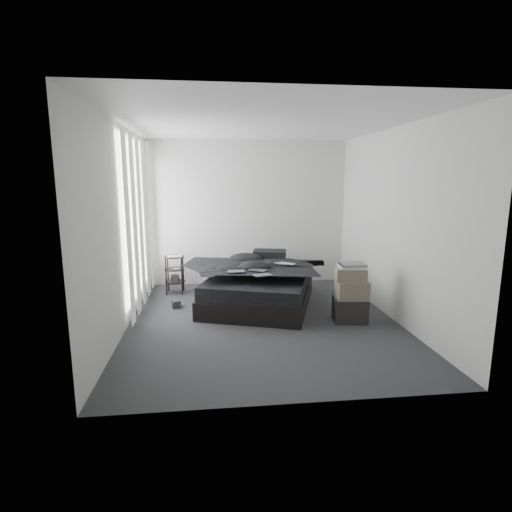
{
  "coord_description": "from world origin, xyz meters",
  "views": [
    {
      "loc": [
        -0.69,
        -5.18,
        1.9
      ],
      "look_at": [
        0.0,
        0.8,
        0.75
      ],
      "focal_mm": 28.0,
      "sensor_mm": 36.0,
      "label": 1
    }
  ],
  "objects": [
    {
      "name": "floor_books",
      "position": [
        -1.23,
        0.72,
        0.06
      ],
      "size": [
        0.17,
        0.2,
        0.12
      ],
      "primitive_type": "cube",
      "rotation": [
        0.0,
        0.0,
        0.31
      ],
      "color": "black",
      "rests_on": "floor"
    },
    {
      "name": "floor",
      "position": [
        0.0,
        0.0,
        0.0
      ],
      "size": [
        3.6,
        4.2,
        0.01
      ],
      "primitive_type": "cube",
      "color": "#313133",
      "rests_on": "ground"
    },
    {
      "name": "wall_back",
      "position": [
        0.0,
        2.1,
        1.3
      ],
      "size": [
        3.6,
        0.01,
        2.6
      ],
      "primitive_type": "cube",
      "color": "silver",
      "rests_on": "ground"
    },
    {
      "name": "laptop",
      "position": [
        0.41,
        0.65,
        0.71
      ],
      "size": [
        0.37,
        0.35,
        0.02
      ],
      "primitive_type": "imported",
      "rotation": [
        0.0,
        0.0,
        -0.64
      ],
      "color": "silver",
      "rests_on": "duvet"
    },
    {
      "name": "box_lower",
      "position": [
        1.18,
        -0.16,
        0.16
      ],
      "size": [
        0.48,
        0.4,
        0.33
      ],
      "primitive_type": "cube",
      "rotation": [
        0.0,
        0.0,
        -0.14
      ],
      "color": "black",
      "rests_on": "floor"
    },
    {
      "name": "curtain_left",
      "position": [
        -1.73,
        0.9,
        1.28
      ],
      "size": [
        0.06,
        2.12,
        2.48
      ],
      "primitive_type": "cube",
      "color": "white",
      "rests_on": "wall_left"
    },
    {
      "name": "mattress",
      "position": [
        0.05,
        0.72,
        0.37
      ],
      "size": [
        1.94,
        2.24,
        0.21
      ],
      "primitive_type": "cube",
      "rotation": [
        0.0,
        0.0,
        -0.33
      ],
      "color": "black",
      "rests_on": "bed"
    },
    {
      "name": "box_upper",
      "position": [
        1.17,
        -0.16,
        0.66
      ],
      "size": [
        0.45,
        0.39,
        0.17
      ],
      "primitive_type": "cube",
      "rotation": [
        0.0,
        0.0,
        -0.2
      ],
      "color": "#6A6154",
      "rests_on": "box_mid"
    },
    {
      "name": "art_book_white",
      "position": [
        1.18,
        -0.16,
        0.76
      ],
      "size": [
        0.37,
        0.31,
        0.03
      ],
      "primitive_type": "cube",
      "rotation": [
        0.0,
        0.0,
        -0.14
      ],
      "color": "silver",
      "rests_on": "box_upper"
    },
    {
      "name": "comic_b",
      "position": [
        -0.02,
        0.35,
        0.71
      ],
      "size": [
        0.29,
        0.26,
        0.01
      ],
      "primitive_type": "cube",
      "rotation": [
        0.0,
        0.0,
        -0.53
      ],
      "color": "black",
      "rests_on": "duvet"
    },
    {
      "name": "papers",
      "position": [
        -1.3,
        1.52,
        0.64
      ],
      "size": [
        0.27,
        0.21,
        0.01
      ],
      "primitive_type": "cube",
      "rotation": [
        0.0,
        0.0,
        0.15
      ],
      "color": "white",
      "rests_on": "side_stand"
    },
    {
      "name": "duvet",
      "position": [
        0.04,
        0.68,
        0.58
      ],
      "size": [
        1.89,
        2.03,
        0.23
      ],
      "primitive_type": "imported",
      "rotation": [
        0.0,
        0.0,
        -0.33
      ],
      "color": "black",
      "rests_on": "mattress"
    },
    {
      "name": "ceiling",
      "position": [
        0.0,
        0.0,
        2.6
      ],
      "size": [
        3.6,
        4.2,
        0.01
      ],
      "primitive_type": "cube",
      "color": "white",
      "rests_on": "ground"
    },
    {
      "name": "window_left",
      "position": [
        -1.78,
        0.9,
        1.35
      ],
      "size": [
        0.02,
        2.0,
        2.3
      ],
      "primitive_type": "cube",
      "color": "white",
      "rests_on": "wall_left"
    },
    {
      "name": "box_mid",
      "position": [
        1.18,
        -0.18,
        0.45
      ],
      "size": [
        0.43,
        0.35,
        0.25
      ],
      "primitive_type": "cube",
      "rotation": [
        0.0,
        0.0,
        -0.07
      ],
      "color": "#6A6154",
      "rests_on": "box_lower"
    },
    {
      "name": "side_stand",
      "position": [
        -1.31,
        1.53,
        0.31
      ],
      "size": [
        0.35,
        0.35,
        0.63
      ],
      "primitive_type": "cylinder",
      "rotation": [
        0.0,
        0.0,
        -0.02
      ],
      "color": "black",
      "rests_on": "floor"
    },
    {
      "name": "comic_c",
      "position": [
        0.0,
        0.04,
        0.71
      ],
      "size": [
        0.28,
        0.22,
        0.01
      ],
      "primitive_type": "cube",
      "rotation": [
        0.0,
        0.0,
        0.29
      ],
      "color": "black",
      "rests_on": "duvet"
    },
    {
      "name": "comic_a",
      "position": [
        -0.34,
        0.31,
        0.7
      ],
      "size": [
        0.25,
        0.17,
        0.01
      ],
      "primitive_type": "cube",
      "rotation": [
        0.0,
        0.0,
        0.06
      ],
      "color": "black",
      "rests_on": "duvet"
    },
    {
      "name": "bed",
      "position": [
        0.05,
        0.72,
        0.13
      ],
      "size": [
        2.01,
        2.31,
        0.26
      ],
      "primitive_type": "cube",
      "rotation": [
        0.0,
        0.0,
        -0.33
      ],
      "color": "black",
      "rests_on": "floor"
    },
    {
      "name": "pillow_upper",
      "position": [
        0.3,
        1.42,
        0.66
      ],
      "size": [
        0.62,
        0.49,
        0.12
      ],
      "primitive_type": "cube",
      "rotation": [
        0.0,
        0.0,
        -0.22
      ],
      "color": "black",
      "rests_on": "pillow_lower"
    },
    {
      "name": "wall_front",
      "position": [
        0.0,
        -2.1,
        1.3
      ],
      "size": [
        3.6,
        0.01,
        2.6
      ],
      "primitive_type": "cube",
      "color": "silver",
      "rests_on": "ground"
    },
    {
      "name": "wall_left",
      "position": [
        -1.8,
        0.0,
        1.3
      ],
      "size": [
        0.01,
        4.2,
        2.6
      ],
      "primitive_type": "cube",
      "color": "silver",
      "rests_on": "ground"
    },
    {
      "name": "art_book_snake",
      "position": [
        1.18,
        -0.18,
        0.8
      ],
      "size": [
        0.34,
        0.27,
        0.03
      ],
      "primitive_type": "cube",
      "rotation": [
        0.0,
        0.0,
        -0.04
      ],
      "color": "silver",
      "rests_on": "art_book_white"
    },
    {
      "name": "wall_right",
      "position": [
        1.8,
        0.0,
        1.3
      ],
      "size": [
        0.01,
        4.2,
        2.6
      ],
      "primitive_type": "cube",
      "color": "silver",
      "rests_on": "ground"
    },
    {
      "name": "pillow_lower",
      "position": [
        0.25,
        1.45,
        0.54
      ],
      "size": [
        0.68,
        0.56,
        0.13
      ],
      "primitive_type": "cube",
      "rotation": [
        0.0,
        0.0,
        -0.33
      ],
      "color": "black",
      "rests_on": "mattress"
    }
  ]
}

